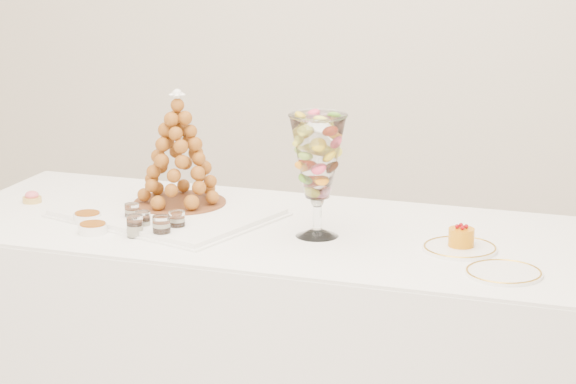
% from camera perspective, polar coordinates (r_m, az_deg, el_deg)
% --- Properties ---
extents(buffet_table, '(2.20, 0.94, 0.83)m').
position_cam_1_polar(buffet_table, '(3.71, -0.66, -7.93)').
color(buffet_table, white).
rests_on(buffet_table, ground).
extents(lace_tray, '(0.76, 0.66, 0.02)m').
position_cam_1_polar(lace_tray, '(3.71, -6.14, -1.06)').
color(lace_tray, white).
rests_on(lace_tray, buffet_table).
extents(macaron_vase, '(0.17, 0.17, 0.38)m').
position_cam_1_polar(macaron_vase, '(3.41, 1.52, 1.73)').
color(macaron_vase, white).
rests_on(macaron_vase, buffet_table).
extents(cake_plate, '(0.22, 0.22, 0.01)m').
position_cam_1_polar(cake_plate, '(3.38, 8.72, -2.85)').
color(cake_plate, white).
rests_on(cake_plate, buffet_table).
extents(spare_plate, '(0.22, 0.22, 0.01)m').
position_cam_1_polar(spare_plate, '(3.18, 10.90, -4.06)').
color(spare_plate, white).
rests_on(spare_plate, buffet_table).
extents(pink_tart, '(0.06, 0.06, 0.04)m').
position_cam_1_polar(pink_tart, '(3.95, -12.87, -0.28)').
color(pink_tart, tan).
rests_on(pink_tart, buffet_table).
extents(verrine_a, '(0.05, 0.05, 0.06)m').
position_cam_1_polar(verrine_a, '(3.64, -7.92, -1.08)').
color(verrine_a, white).
rests_on(verrine_a, buffet_table).
extents(verrine_b, '(0.05, 0.05, 0.06)m').
position_cam_1_polar(verrine_b, '(3.54, -7.38, -1.49)').
color(verrine_b, white).
rests_on(verrine_b, buffet_table).
extents(verrine_c, '(0.06, 0.06, 0.07)m').
position_cam_1_polar(verrine_c, '(3.52, -5.66, -1.53)').
color(verrine_c, white).
rests_on(verrine_c, buffet_table).
extents(verrine_d, '(0.06, 0.06, 0.07)m').
position_cam_1_polar(verrine_d, '(3.49, -7.78, -1.72)').
color(verrine_d, white).
rests_on(verrine_d, buffet_table).
extents(verrine_e, '(0.06, 0.06, 0.07)m').
position_cam_1_polar(verrine_e, '(3.45, -6.44, -1.81)').
color(verrine_e, white).
rests_on(verrine_e, buffet_table).
extents(ramekin_back, '(0.09, 0.09, 0.03)m').
position_cam_1_polar(ramekin_back, '(3.68, -10.15, -1.30)').
color(ramekin_back, white).
rests_on(ramekin_back, buffet_table).
extents(ramekin_front, '(0.09, 0.09, 0.03)m').
position_cam_1_polar(ramekin_front, '(3.55, -9.88, -1.84)').
color(ramekin_front, white).
rests_on(ramekin_front, buffet_table).
extents(croquembouche, '(0.31, 0.31, 0.39)m').
position_cam_1_polar(croquembouche, '(3.73, -5.58, 2.21)').
color(croquembouche, brown).
rests_on(croquembouche, lace_tray).
extents(mousse_cake, '(0.08, 0.08, 0.07)m').
position_cam_1_polar(mousse_cake, '(3.38, 8.80, -2.27)').
color(mousse_cake, orange).
rests_on(mousse_cake, cake_plate).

